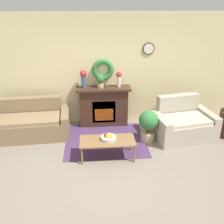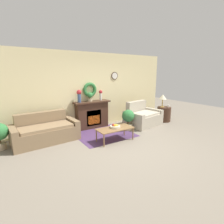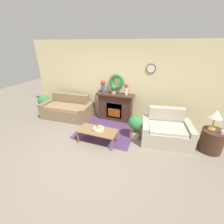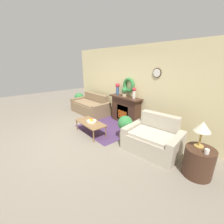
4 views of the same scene
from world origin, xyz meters
name	(u,v)px [view 3 (image 3 of 4)]	position (x,y,z in m)	size (l,w,h in m)	color
ground_plane	(88,156)	(0.00, 0.00, 0.00)	(16.00, 16.00, 0.00)	gray
floor_rug	(107,130)	(-0.03, 1.31, 0.00)	(1.80, 1.62, 0.01)	#4C335B
wall_back	(118,82)	(0.00, 2.36, 1.35)	(6.80, 0.18, 2.70)	beige
fireplace	(115,107)	(-0.03, 2.15, 0.50)	(1.32, 0.41, 0.99)	#42281C
couch_left	(68,110)	(-1.78, 1.71, 0.30)	(1.88, 0.99, 0.83)	#846B4C
loveseat_right	(166,131)	(1.76, 1.40, 0.31)	(1.48, 1.14, 0.90)	#B2A893
coffee_table	(97,131)	(-0.03, 0.64, 0.36)	(1.10, 0.52, 0.39)	olive
fruit_bowl	(98,128)	(-0.01, 0.67, 0.43)	(0.31, 0.31, 0.12)	beige
side_table_by_loveseat	(212,141)	(2.89, 1.33, 0.30)	(0.56, 0.56, 0.60)	#42281C
table_lamp	(216,115)	(2.82, 1.38, 1.00)	(0.31, 0.31, 0.53)	#B28E42
mug	(223,132)	(3.02, 1.23, 0.64)	(0.08, 0.08, 0.09)	silver
vase_on_mantel_left	(103,85)	(-0.49, 2.16, 1.24)	(0.17, 0.17, 0.43)	#3D5684
vase_on_mantel_right	(126,89)	(0.35, 2.16, 1.21)	(0.13, 0.13, 0.38)	silver
potted_plant_on_mantel	(113,88)	(-0.10, 2.14, 1.17)	(0.19, 0.19, 0.32)	tan
potted_plant_floor_by_couch	(44,102)	(-2.91, 1.77, 0.45)	(0.46, 0.46, 0.72)	tan
potted_plant_floor_by_loveseat	(136,125)	(0.92, 1.22, 0.43)	(0.43, 0.43, 0.73)	tan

